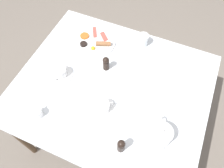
{
  "coord_description": "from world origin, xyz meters",
  "views": [
    {
      "loc": [
        -0.65,
        -0.28,
        1.96
      ],
      "look_at": [
        0.0,
        0.0,
        0.8
      ],
      "focal_mm": 35.0,
      "sensor_mm": 36.0,
      "label": 1
    }
  ],
  "objects_px": {
    "teacup_with_saucer_right": "(102,107)",
    "fork_by_plate": "(73,127)",
    "water_glass_tall": "(143,40)",
    "salt_grinder": "(121,146)",
    "napkin_folded": "(131,84)",
    "creamer_jug": "(38,113)",
    "teapot_near": "(160,135)",
    "knife_by_plate": "(177,73)",
    "breakfast_plate": "(94,41)",
    "spoon_for_tea": "(180,109)",
    "teacup_with_saucer_left": "(60,73)",
    "pepper_grinder": "(106,63)",
    "fork_spare": "(61,101)"
  },
  "relations": [
    {
      "from": "teapot_near",
      "to": "knife_by_plate",
      "type": "xyz_separation_m",
      "value": [
        0.46,
        0.02,
        -0.05
      ]
    },
    {
      "from": "spoon_for_tea",
      "to": "salt_grinder",
      "type": "bearing_deg",
      "value": 146.3
    },
    {
      "from": "salt_grinder",
      "to": "napkin_folded",
      "type": "relative_size",
      "value": 0.63
    },
    {
      "from": "breakfast_plate",
      "to": "pepper_grinder",
      "type": "xyz_separation_m",
      "value": [
        -0.17,
        -0.17,
        0.05
      ]
    },
    {
      "from": "creamer_jug",
      "to": "napkin_folded",
      "type": "relative_size",
      "value": 0.44
    },
    {
      "from": "teacup_with_saucer_left",
      "to": "napkin_folded",
      "type": "xyz_separation_m",
      "value": [
        0.11,
        -0.44,
        -0.02
      ]
    },
    {
      "from": "teacup_with_saucer_left",
      "to": "creamer_jug",
      "type": "xyz_separation_m",
      "value": [
        -0.29,
        -0.02,
        -0.0
      ]
    },
    {
      "from": "spoon_for_tea",
      "to": "pepper_grinder",
      "type": "bearing_deg",
      "value": 79.02
    },
    {
      "from": "knife_by_plate",
      "to": "creamer_jug",
      "type": "bearing_deg",
      "value": 132.31
    },
    {
      "from": "knife_by_plate",
      "to": "breakfast_plate",
      "type": "bearing_deg",
      "value": 87.38
    },
    {
      "from": "water_glass_tall",
      "to": "salt_grinder",
      "type": "xyz_separation_m",
      "value": [
        -0.75,
        -0.14,
        0.01
      ]
    },
    {
      "from": "teapot_near",
      "to": "knife_by_plate",
      "type": "bearing_deg",
      "value": 165.95
    },
    {
      "from": "pepper_grinder",
      "to": "teapot_near",
      "type": "bearing_deg",
      "value": -124.57
    },
    {
      "from": "salt_grinder",
      "to": "fork_spare",
      "type": "xyz_separation_m",
      "value": [
        0.12,
        0.44,
        -0.05
      ]
    },
    {
      "from": "napkin_folded",
      "to": "spoon_for_tea",
      "type": "xyz_separation_m",
      "value": [
        -0.05,
        -0.33,
        -0.0
      ]
    },
    {
      "from": "salt_grinder",
      "to": "breakfast_plate",
      "type": "bearing_deg",
      "value": 36.29
    },
    {
      "from": "salt_grinder",
      "to": "spoon_for_tea",
      "type": "xyz_separation_m",
      "value": [
        0.35,
        -0.23,
        -0.05
      ]
    },
    {
      "from": "teapot_near",
      "to": "water_glass_tall",
      "type": "xyz_separation_m",
      "value": [
        0.61,
        0.31,
        -0.01
      ]
    },
    {
      "from": "teacup_with_saucer_left",
      "to": "creamer_jug",
      "type": "distance_m",
      "value": 0.29
    },
    {
      "from": "breakfast_plate",
      "to": "teacup_with_saucer_left",
      "type": "height_order",
      "value": "teacup_with_saucer_left"
    },
    {
      "from": "teacup_with_saucer_right",
      "to": "pepper_grinder",
      "type": "relative_size",
      "value": 1.47
    },
    {
      "from": "teapot_near",
      "to": "creamer_jug",
      "type": "bearing_deg",
      "value": -94.06
    },
    {
      "from": "breakfast_plate",
      "to": "teapot_near",
      "type": "relative_size",
      "value": 1.51
    },
    {
      "from": "teacup_with_saucer_left",
      "to": "pepper_grinder",
      "type": "height_order",
      "value": "pepper_grinder"
    },
    {
      "from": "water_glass_tall",
      "to": "teapot_near",
      "type": "bearing_deg",
      "value": -153.18
    },
    {
      "from": "napkin_folded",
      "to": "salt_grinder",
      "type": "bearing_deg",
      "value": -166.91
    },
    {
      "from": "breakfast_plate",
      "to": "spoon_for_tea",
      "type": "relative_size",
      "value": 1.95
    },
    {
      "from": "pepper_grinder",
      "to": "fork_spare",
      "type": "bearing_deg",
      "value": 155.35
    },
    {
      "from": "spoon_for_tea",
      "to": "napkin_folded",
      "type": "bearing_deg",
      "value": 82.01
    },
    {
      "from": "creamer_jug",
      "to": "fork_spare",
      "type": "xyz_separation_m",
      "value": [
        0.13,
        -0.07,
        -0.02
      ]
    },
    {
      "from": "salt_grinder",
      "to": "fork_by_plate",
      "type": "bearing_deg",
      "value": 88.49
    },
    {
      "from": "napkin_folded",
      "to": "teacup_with_saucer_right",
      "type": "bearing_deg",
      "value": 157.31
    },
    {
      "from": "breakfast_plate",
      "to": "spoon_for_tea",
      "type": "xyz_separation_m",
      "value": [
        -0.28,
        -0.69,
        -0.01
      ]
    },
    {
      "from": "teacup_with_saucer_right",
      "to": "water_glass_tall",
      "type": "distance_m",
      "value": 0.57
    },
    {
      "from": "water_glass_tall",
      "to": "napkin_folded",
      "type": "bearing_deg",
      "value": -172.53
    },
    {
      "from": "teacup_with_saucer_right",
      "to": "water_glass_tall",
      "type": "height_order",
      "value": "water_glass_tall"
    },
    {
      "from": "salt_grinder",
      "to": "spoon_for_tea",
      "type": "relative_size",
      "value": 0.67
    },
    {
      "from": "knife_by_plate",
      "to": "water_glass_tall",
      "type": "bearing_deg",
      "value": 63.25
    },
    {
      "from": "napkin_folded",
      "to": "creamer_jug",
      "type": "bearing_deg",
      "value": 133.93
    },
    {
      "from": "teacup_with_saucer_right",
      "to": "fork_by_plate",
      "type": "distance_m",
      "value": 0.2
    },
    {
      "from": "knife_by_plate",
      "to": "teapot_near",
      "type": "bearing_deg",
      "value": -178.02
    },
    {
      "from": "teapot_near",
      "to": "napkin_folded",
      "type": "distance_m",
      "value": 0.37
    },
    {
      "from": "teacup_with_saucer_left",
      "to": "pepper_grinder",
      "type": "xyz_separation_m",
      "value": [
        0.17,
        -0.25,
        0.03
      ]
    },
    {
      "from": "napkin_folded",
      "to": "spoon_for_tea",
      "type": "distance_m",
      "value": 0.33
    },
    {
      "from": "water_glass_tall",
      "to": "salt_grinder",
      "type": "distance_m",
      "value": 0.76
    },
    {
      "from": "fork_spare",
      "to": "breakfast_plate",
      "type": "bearing_deg",
      "value": 2.35
    },
    {
      "from": "fork_by_plate",
      "to": "spoon_for_tea",
      "type": "relative_size",
      "value": 1.01
    },
    {
      "from": "breakfast_plate",
      "to": "creamer_jug",
      "type": "bearing_deg",
      "value": 175.33
    },
    {
      "from": "breakfast_plate",
      "to": "teapot_near",
      "type": "bearing_deg",
      "value": -127.85
    },
    {
      "from": "pepper_grinder",
      "to": "knife_by_plate",
      "type": "bearing_deg",
      "value": -71.73
    }
  ]
}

